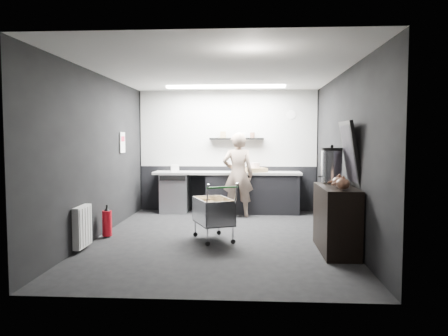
{
  "coord_description": "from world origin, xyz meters",
  "views": [
    {
      "loc": [
        0.51,
        -7.05,
        1.65
      ],
      "look_at": [
        0.05,
        0.4,
        1.12
      ],
      "focal_mm": 35.0,
      "sensor_mm": 36.0,
      "label": 1
    }
  ],
  "objects": [
    {
      "name": "person",
      "position": [
        0.25,
        1.97,
        0.87
      ],
      "size": [
        0.65,
        0.43,
        1.75
      ],
      "primitive_type": "imported",
      "rotation": [
        0.0,
        0.0,
        3.16
      ],
      "color": "beige",
      "rests_on": "floor"
    },
    {
      "name": "ceiling",
      "position": [
        0.0,
        0.0,
        2.7
      ],
      "size": [
        5.5,
        5.5,
        0.0
      ],
      "primitive_type": "plane",
      "rotation": [
        3.14,
        0.0,
        0.0
      ],
      "color": "white",
      "rests_on": "wall_back"
    },
    {
      "name": "white_container",
      "position": [
        -1.14,
        2.37,
        0.98
      ],
      "size": [
        0.2,
        0.17,
        0.15
      ],
      "primitive_type": "cube",
      "rotation": [
        0.0,
        0.0,
        0.25
      ],
      "color": "white",
      "rests_on": "prep_counter"
    },
    {
      "name": "sideboard",
      "position": [
        1.76,
        -0.72,
        0.6
      ],
      "size": [
        0.54,
        1.26,
        1.89
      ],
      "color": "black",
      "rests_on": "floor"
    },
    {
      "name": "floating_shelf",
      "position": [
        0.2,
        2.62,
        1.62
      ],
      "size": [
        1.2,
        0.22,
        0.04
      ],
      "primitive_type": "cube",
      "color": "black",
      "rests_on": "wall_back"
    },
    {
      "name": "wall_right",
      "position": [
        2.0,
        0.0,
        1.35
      ],
      "size": [
        0.0,
        5.5,
        5.5
      ],
      "primitive_type": "plane",
      "rotation": [
        1.57,
        0.0,
        -1.57
      ],
      "color": "black",
      "rests_on": "floor"
    },
    {
      "name": "wall_back",
      "position": [
        0.0,
        2.75,
        1.35
      ],
      "size": [
        5.5,
        0.0,
        5.5
      ],
      "primitive_type": "plane",
      "rotation": [
        1.57,
        0.0,
        0.0
      ],
      "color": "black",
      "rests_on": "floor"
    },
    {
      "name": "kitchen_wall_panel",
      "position": [
        0.0,
        2.73,
        1.85
      ],
      "size": [
        3.95,
        0.02,
        1.7
      ],
      "primitive_type": "cube",
      "color": "#B9BAB5",
      "rests_on": "wall_back"
    },
    {
      "name": "wall_front",
      "position": [
        0.0,
        -2.75,
        1.35
      ],
      "size": [
        5.5,
        0.0,
        5.5
      ],
      "primitive_type": "plane",
      "rotation": [
        -1.57,
        0.0,
        0.0
      ],
      "color": "black",
      "rests_on": "floor"
    },
    {
      "name": "cardboard_box",
      "position": [
        0.6,
        2.37,
        0.95
      ],
      "size": [
        0.56,
        0.51,
        0.09
      ],
      "primitive_type": "cube",
      "rotation": [
        0.0,
        0.0,
        0.43
      ],
      "color": "#947A4F",
      "rests_on": "prep_counter"
    },
    {
      "name": "poster_red_band",
      "position": [
        -1.98,
        1.3,
        1.62
      ],
      "size": [
        0.02,
        0.22,
        0.1
      ],
      "primitive_type": "cube",
      "color": "red",
      "rests_on": "poster"
    },
    {
      "name": "dado_panel",
      "position": [
        0.0,
        2.73,
        0.5
      ],
      "size": [
        3.95,
        0.02,
        1.0
      ],
      "primitive_type": "cube",
      "color": "black",
      "rests_on": "wall_back"
    },
    {
      "name": "prep_counter",
      "position": [
        0.14,
        2.42,
        0.46
      ],
      "size": [
        3.2,
        0.61,
        0.9
      ],
      "color": "black",
      "rests_on": "floor"
    },
    {
      "name": "shopping_cart",
      "position": [
        -0.08,
        -0.16,
        0.43
      ],
      "size": [
        0.79,
        1.02,
        0.91
      ],
      "color": "silver",
      "rests_on": "floor"
    },
    {
      "name": "wall_left",
      "position": [
        -2.0,
        0.0,
        1.35
      ],
      "size": [
        0.0,
        5.5,
        5.5
      ],
      "primitive_type": "plane",
      "rotation": [
        1.57,
        0.0,
        1.57
      ],
      "color": "black",
      "rests_on": "floor"
    },
    {
      "name": "wall_clock",
      "position": [
        1.4,
        2.72,
        2.15
      ],
      "size": [
        0.2,
        0.03,
        0.2
      ],
      "primitive_type": "cylinder",
      "rotation": [
        1.57,
        0.0,
        0.0
      ],
      "color": "white",
      "rests_on": "wall_back"
    },
    {
      "name": "radiator",
      "position": [
        -1.94,
        -0.9,
        0.35
      ],
      "size": [
        0.1,
        0.5,
        0.6
      ],
      "primitive_type": "cube",
      "color": "white",
      "rests_on": "wall_left"
    },
    {
      "name": "poster",
      "position": [
        -1.98,
        1.3,
        1.55
      ],
      "size": [
        0.02,
        0.3,
        0.4
      ],
      "primitive_type": "cube",
      "color": "white",
      "rests_on": "wall_left"
    },
    {
      "name": "ceiling_strip",
      "position": [
        0.0,
        1.85,
        2.67
      ],
      "size": [
        2.4,
        0.2,
        0.04
      ],
      "primitive_type": "cube",
      "color": "white",
      "rests_on": "ceiling"
    },
    {
      "name": "floor",
      "position": [
        0.0,
        0.0,
        0.0
      ],
      "size": [
        5.5,
        5.5,
        0.0
      ],
      "primitive_type": "plane",
      "color": "black",
      "rests_on": "ground"
    },
    {
      "name": "fire_extinguisher",
      "position": [
        -1.85,
        -0.07,
        0.25
      ],
      "size": [
        0.16,
        0.16,
        0.51
      ],
      "color": "red",
      "rests_on": "floor"
    },
    {
      "name": "pink_tub",
      "position": [
        0.61,
        2.42,
        1.0
      ],
      "size": [
        0.2,
        0.2,
        0.2
      ],
      "primitive_type": "cylinder",
      "color": "white",
      "rests_on": "prep_counter"
    }
  ]
}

